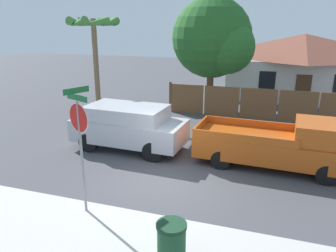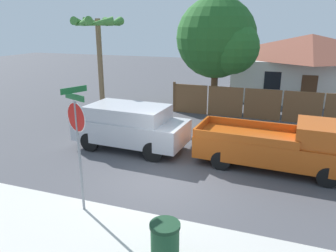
# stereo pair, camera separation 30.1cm
# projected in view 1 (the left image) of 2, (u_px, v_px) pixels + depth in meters

# --- Properties ---
(ground_plane) EXTENTS (80.00, 80.00, 0.00)m
(ground_plane) POSITION_uv_depth(u_px,v_px,m) (164.00, 180.00, 10.82)
(ground_plane) COLOR #47474C
(sidewalk_strip) EXTENTS (36.00, 3.20, 0.01)m
(sidewalk_strip) POSITION_uv_depth(u_px,v_px,m) (114.00, 247.00, 7.56)
(sidewalk_strip) COLOR beige
(sidewalk_strip) RESTS_ON ground
(wooden_fence) EXTENTS (14.07, 0.12, 1.76)m
(wooden_fence) POSITION_uv_depth(u_px,v_px,m) (298.00, 107.00, 17.04)
(wooden_fence) COLOR brown
(wooden_fence) RESTS_ON ground
(house) EXTENTS (10.33, 6.67, 4.32)m
(house) POSITION_uv_depth(u_px,v_px,m) (302.00, 65.00, 22.60)
(house) COLOR white
(house) RESTS_ON ground
(oak_tree) EXTENTS (4.80, 4.57, 6.47)m
(oak_tree) POSITION_uv_depth(u_px,v_px,m) (215.00, 40.00, 18.61)
(oak_tree) COLOR brown
(oak_tree) RESTS_ON ground
(palm_tree) EXTENTS (2.63, 2.83, 5.32)m
(palm_tree) POSITION_uv_depth(u_px,v_px,m) (94.00, 32.00, 17.27)
(palm_tree) COLOR brown
(palm_tree) RESTS_ON ground
(red_suv) EXTENTS (4.63, 2.23, 1.81)m
(red_suv) POSITION_uv_depth(u_px,v_px,m) (129.00, 126.00, 13.30)
(red_suv) COLOR #B7B7BC
(red_suv) RESTS_ON ground
(orange_pickup) EXTENTS (5.61, 2.26, 1.81)m
(orange_pickup) POSITION_uv_depth(u_px,v_px,m) (282.00, 145.00, 11.55)
(orange_pickup) COLOR #B74C14
(orange_pickup) RESTS_ON ground
(stop_sign) EXTENTS (0.77, 0.69, 3.44)m
(stop_sign) POSITION_uv_depth(u_px,v_px,m) (80.00, 130.00, 8.37)
(stop_sign) COLOR gray
(stop_sign) RESTS_ON ground
(trash_bin) EXTENTS (0.65, 0.65, 0.98)m
(trash_bin) POSITION_uv_depth(u_px,v_px,m) (171.00, 244.00, 6.91)
(trash_bin) COLOR #1E4C2D
(trash_bin) RESTS_ON ground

